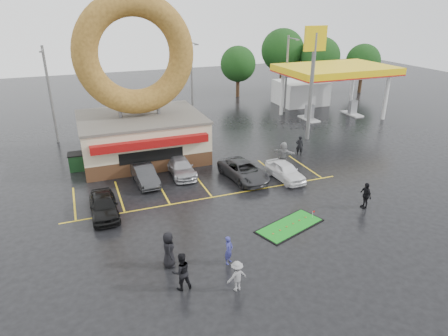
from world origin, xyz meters
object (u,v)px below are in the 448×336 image
object	(u,v)px
streetlight_left	(50,93)
car_dgrey	(145,175)
car_white	(285,171)
person_cameraman	(366,195)
gas_station	(320,81)
person_blue	(229,250)
car_grey	(244,171)
car_black	(104,205)
streetlight_mid	(192,81)
streetlight_right	(287,73)
dumpster	(81,161)
shell_sign	(313,63)
donut_shop	(139,107)
putting_green	(290,226)
car_silver	(181,167)

from	to	relation	value
streetlight_left	car_dgrey	distance (m)	14.49
car_white	person_cameraman	distance (m)	6.47
gas_station	person_blue	distance (m)	33.19
car_grey	car_black	bearing A→B (deg)	-176.99
streetlight_mid	car_grey	size ratio (longest dim) A/B	1.82
gas_station	car_black	size ratio (longest dim) A/B	3.30
streetlight_left	person_blue	world-z (taller)	streetlight_left
car_white	person_cameraman	bearing A→B (deg)	-70.23
gas_station	streetlight_right	bearing A→B (deg)	166.25
streetlight_mid	streetlight_left	bearing A→B (deg)	-175.91
car_black	gas_station	bearing A→B (deg)	32.81
streetlight_mid	car_grey	bearing A→B (deg)	-92.69
person_blue	dumpster	xyz separation A→B (m)	(-6.48, 16.00, -0.14)
car_dgrey	person_blue	xyz separation A→B (m)	(2.19, -11.42, 0.12)
person_blue	car_grey	bearing A→B (deg)	20.87
streetlight_mid	car_white	size ratio (longest dim) A/B	2.27
car_black	car_white	size ratio (longest dim) A/B	1.04
shell_sign	streetlight_right	world-z (taller)	shell_sign
donut_shop	car_dgrey	xyz separation A→B (m)	(-0.91, -5.54, -3.79)
car_black	car_grey	xyz separation A→B (m)	(10.50, 1.96, -0.02)
car_black	putting_green	distance (m)	11.69
streetlight_right	car_white	size ratio (longest dim) A/B	2.27
car_white	gas_station	bearing A→B (deg)	45.92
person_cameraman	putting_green	world-z (taller)	person_cameraman
shell_sign	car_white	size ratio (longest dim) A/B	2.67
car_black	person_blue	size ratio (longest dim) A/B	2.63
car_white	putting_green	world-z (taller)	car_white
shell_sign	person_cameraman	distance (m)	15.62
shell_sign	car_grey	size ratio (longest dim) A/B	2.14
car_grey	person_blue	world-z (taller)	person_blue
shell_sign	person_blue	xyz separation A→B (m)	(-14.71, -15.99, -6.59)
car_grey	person_blue	size ratio (longest dim) A/B	3.15
streetlight_left	person_cameraman	distance (m)	28.89
streetlight_left	car_white	size ratio (longest dim) A/B	2.27
putting_green	car_black	bearing A→B (deg)	152.14
shell_sign	car_grey	world-z (taller)	shell_sign
person_cameraman	putting_green	distance (m)	5.86
shell_sign	streetlight_right	bearing A→B (deg)	73.17
streetlight_left	dumpster	world-z (taller)	streetlight_left
streetlight_mid	car_dgrey	bearing A→B (deg)	-120.38
dumpster	gas_station	bearing A→B (deg)	20.20
car_silver	dumpster	xyz separation A→B (m)	(-7.23, 4.00, 0.02)
car_black	person_blue	distance (m)	9.30
streetlight_mid	streetlight_right	xyz separation A→B (m)	(12.00, 1.00, 0.00)
gas_station	streetlight_mid	xyz separation A→B (m)	(-16.00, -0.02, 1.08)
streetlight_right	car_silver	xyz separation A→B (m)	(-16.96, -13.92, -4.15)
person_blue	car_black	bearing A→B (deg)	85.02
donut_shop	putting_green	world-z (taller)	donut_shop
car_black	car_grey	bearing A→B (deg)	10.72
shell_sign	car_white	world-z (taller)	shell_sign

